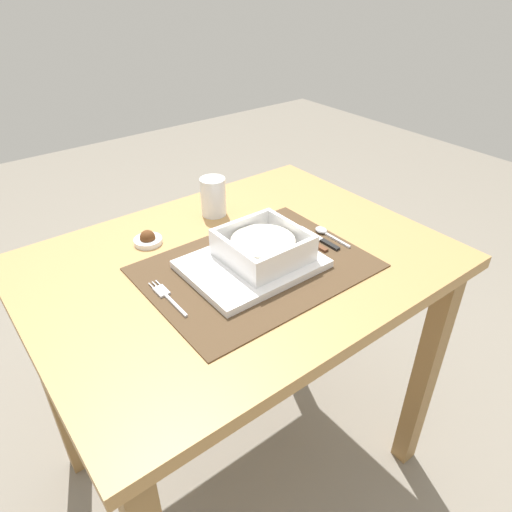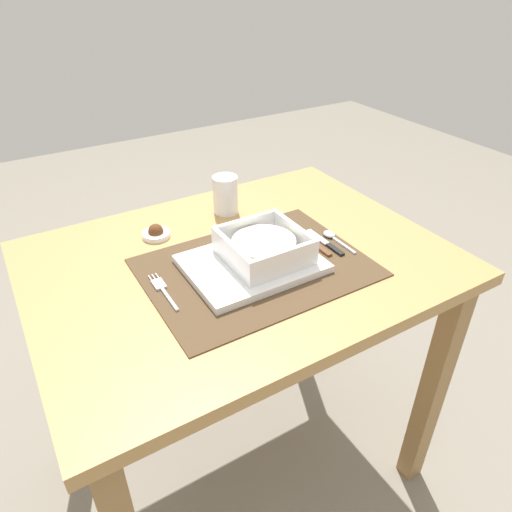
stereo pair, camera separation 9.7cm
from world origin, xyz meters
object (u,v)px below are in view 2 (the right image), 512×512
(fork, at_px, (162,289))
(bread_knife, at_px, (315,244))
(spoon, at_px, (332,236))
(condiment_saucer, at_px, (156,233))
(drinking_glass, at_px, (225,196))
(dining_table, at_px, (241,299))
(butter_knife, at_px, (327,244))
(porridge_bowl, at_px, (264,248))

(fork, bearing_deg, bread_knife, -2.95)
(spoon, height_order, condiment_saucer, condiment_saucer)
(bread_knife, bearing_deg, drinking_glass, 111.78)
(dining_table, relative_size, condiment_saucer, 13.78)
(dining_table, distance_m, bread_knife, 0.21)
(bread_knife, distance_m, drinking_glass, 0.27)
(butter_knife, bearing_deg, spoon, 26.90)
(butter_knife, distance_m, drinking_glass, 0.29)
(spoon, relative_size, butter_knife, 0.84)
(spoon, bearing_deg, dining_table, 168.69)
(drinking_glass, bearing_deg, condiment_saucer, -172.08)
(dining_table, bearing_deg, fork, -171.92)
(porridge_bowl, bearing_deg, butter_knife, -3.49)
(spoon, bearing_deg, fork, 177.66)
(dining_table, bearing_deg, butter_knife, -17.58)
(butter_knife, height_order, drinking_glass, drinking_glass)
(dining_table, relative_size, drinking_glass, 9.20)
(spoon, distance_m, condiment_saucer, 0.41)
(fork, height_order, butter_knife, butter_knife)
(dining_table, xyz_separation_m, drinking_glass, (0.07, 0.21, 0.16))
(dining_table, bearing_deg, drinking_glass, 70.48)
(spoon, distance_m, drinking_glass, 0.29)
(porridge_bowl, relative_size, drinking_glass, 1.68)
(porridge_bowl, xyz_separation_m, fork, (-0.22, 0.02, -0.04))
(condiment_saucer, bearing_deg, bread_knife, -37.60)
(porridge_bowl, bearing_deg, fork, 173.94)
(fork, height_order, condiment_saucer, condiment_saucer)
(bread_knife, bearing_deg, condiment_saucer, 143.85)
(butter_knife, bearing_deg, bread_knife, 150.08)
(dining_table, bearing_deg, condiment_saucer, 125.58)
(porridge_bowl, xyz_separation_m, condiment_saucer, (-0.16, 0.23, -0.03))
(fork, bearing_deg, spoon, -1.80)
(dining_table, height_order, fork, fork)
(dining_table, relative_size, porridge_bowl, 5.48)
(porridge_bowl, xyz_separation_m, butter_knife, (0.16, -0.01, -0.04))
(spoon, height_order, butter_knife, spoon)
(butter_knife, bearing_deg, fork, 170.62)
(fork, distance_m, condiment_saucer, 0.22)
(butter_knife, bearing_deg, dining_table, 158.01)
(fork, xyz_separation_m, condiment_saucer, (0.07, 0.21, 0.00))
(porridge_bowl, bearing_deg, condiment_saucer, 124.28)
(spoon, xyz_separation_m, drinking_glass, (-0.15, 0.25, 0.04))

